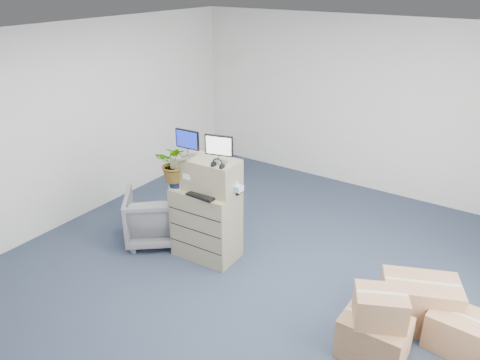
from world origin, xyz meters
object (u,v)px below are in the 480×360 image
water_bottle (211,182)px  office_chair (156,214)px  monitor_right (219,148)px  potted_plant (175,168)px  monitor_left (187,141)px  filing_cabinet_lower (206,223)px  keyboard (201,196)px

water_bottle → office_chair: size_ratio=0.26×
monitor_right → potted_plant: 0.66m
monitor_left → monitor_right: bearing=-1.0°
filing_cabinet_lower → potted_plant: size_ratio=1.58×
filing_cabinet_lower → monitor_left: bearing=177.2°
filing_cabinet_lower → monitor_right: monitor_right is taller
water_bottle → potted_plant: 0.46m
monitor_left → monitor_right: (0.46, 0.02, 0.01)m
monitor_right → office_chair: (-1.01, -0.10, -1.13)m
filing_cabinet_lower → monitor_left: monitor_left is taller
monitor_right → potted_plant: monitor_right is taller
filing_cabinet_lower → monitor_right: 1.08m
filing_cabinet_lower → monitor_right: (0.21, 0.02, 1.06)m
filing_cabinet_lower → keyboard: bearing=-69.0°
monitor_left → keyboard: monitor_left is taller
keyboard → potted_plant: bearing=177.8°
keyboard → water_bottle: water_bottle is taller
filing_cabinet_lower → keyboard: keyboard is taller
keyboard → water_bottle: size_ratio=1.84×
monitor_left → keyboard: 0.68m
monitor_left → keyboard: size_ratio=0.87×
monitor_left → keyboard: (0.32, -0.17, -0.57)m
potted_plant → monitor_right: bearing=15.8°
potted_plant → office_chair: size_ratio=0.75×
filing_cabinet_lower → potted_plant: 0.82m
monitor_left → potted_plant: bearing=-129.5°
office_chair → filing_cabinet_lower: bearing=146.1°
filing_cabinet_lower → monitor_left: size_ratio=2.83×
keyboard → monitor_left: bearing=154.7°
monitor_left → monitor_right: 0.46m
filing_cabinet_lower → keyboard: (0.07, -0.17, 0.48)m
potted_plant → water_bottle: bearing=25.2°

